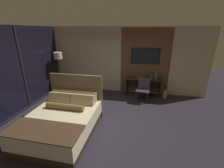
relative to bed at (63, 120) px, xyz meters
The scene contains 12 objects.
ground_plane 1.28m from the bed, 31.92° to the left, with size 16.00×16.00×0.00m, color #28232D.
wall_back_tv_panel 3.60m from the bed, 70.25° to the left, with size 7.20×0.09×2.80m.
wall_left_window 2.42m from the bed, 151.84° to the left, with size 0.06×6.00×2.80m.
bed is the anchor object (origin of this frame).
desk 3.64m from the bed, 55.08° to the left, with size 1.50×0.45×0.76m.
tv 4.00m from the bed, 56.66° to the left, with size 1.14×0.04×0.64m.
desk_chair 3.24m from the bed, 49.71° to the left, with size 0.55×0.55×0.90m.
floor_lamp 3.26m from the bed, 120.30° to the left, with size 0.34×0.34×1.77m.
vase_tall 3.97m from the bed, 49.25° to the left, with size 0.10×0.10×0.31m.
vase_short 3.85m from the bed, 51.19° to the left, with size 0.08×0.08×0.22m.
book 3.56m from the bed, 58.15° to the left, with size 0.25×0.20×0.03m.
waste_bin 4.18m from the bed, 44.33° to the left, with size 0.22×0.22×0.28m.
Camera 1 is at (0.95, -3.77, 2.67)m, focal length 24.00 mm.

